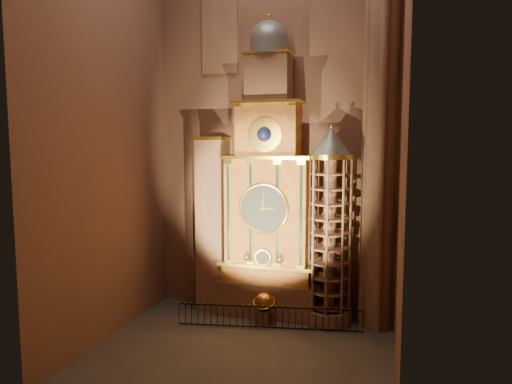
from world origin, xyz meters
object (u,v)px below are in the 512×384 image
(stair_turret, at_px, (330,228))
(celestial_globe, at_px, (264,306))
(portrait_tower, at_px, (212,223))
(iron_railing, at_px, (269,318))
(astronomical_clock, at_px, (268,199))

(stair_turret, height_order, celestial_globe, stair_turret)
(portrait_tower, xyz_separation_m, celestial_globe, (3.57, -1.53, -4.10))
(stair_turret, bearing_deg, iron_railing, -147.61)
(portrait_tower, relative_size, iron_railing, 1.06)
(celestial_globe, relative_size, iron_railing, 0.18)
(celestial_globe, xyz_separation_m, iron_railing, (0.45, -0.58, -0.41))
(celestial_globe, bearing_deg, astronomical_clock, 96.31)
(astronomical_clock, height_order, celestial_globe, astronomical_clock)
(iron_railing, bearing_deg, portrait_tower, 152.35)
(astronomical_clock, height_order, stair_turret, astronomical_clock)
(stair_turret, distance_m, iron_railing, 5.75)
(portrait_tower, bearing_deg, celestial_globe, -23.19)
(astronomical_clock, xyz_separation_m, portrait_tower, (-3.40, 0.02, -1.53))
(astronomical_clock, height_order, iron_railing, astronomical_clock)
(astronomical_clock, xyz_separation_m, celestial_globe, (0.17, -1.51, -5.63))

